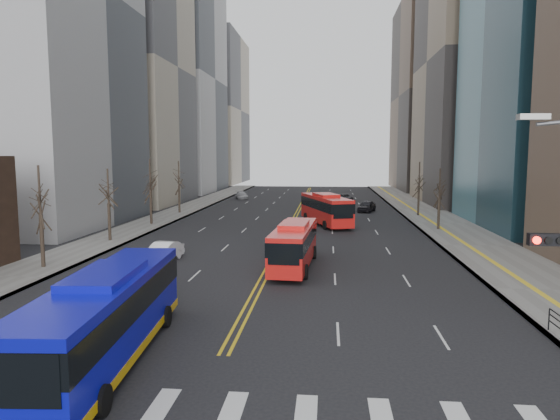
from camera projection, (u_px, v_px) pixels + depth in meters
name	position (u px, v px, depth m)	size (l,w,h in m)	color
sidewalk_right	(442.00, 223.00, 58.15)	(7.00, 130.00, 0.15)	slate
sidewalk_left	(159.00, 220.00, 61.36)	(5.00, 130.00, 0.15)	slate
centerline	(297.00, 212.00, 69.70)	(0.55, 100.00, 0.01)	gold
office_towers	(304.00, 55.00, 80.35)	(83.00, 134.00, 58.00)	#9C9C9F
street_trees	(213.00, 187.00, 49.61)	(35.20, 47.20, 7.60)	black
blue_bus	(107.00, 315.00, 19.46)	(3.63, 12.79, 3.66)	#0C0EB9
red_bus_near	(294.00, 242.00, 35.75)	(3.07, 10.38, 3.28)	red
red_bus_far	(326.00, 207.00, 57.33)	(6.20, 11.62, 3.61)	red
car_white	(163.00, 252.00, 37.83)	(1.55, 4.45, 1.47)	white
car_dark_mid	(367.00, 206.00, 70.31)	(1.87, 4.64, 1.58)	black
car_silver	(242.00, 195.00, 90.09)	(1.87, 4.59, 1.33)	#949499
car_dark_far	(346.00, 197.00, 86.42)	(1.95, 4.24, 1.18)	black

